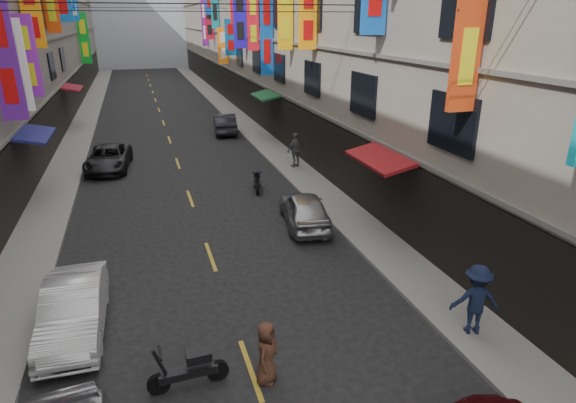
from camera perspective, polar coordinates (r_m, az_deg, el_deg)
sidewalk_left at (r=39.92m, az=-23.23°, el=8.14°), size 2.00×90.00×0.12m
sidewalk_right at (r=40.48m, az=-5.95°, el=9.86°), size 2.00×90.00×0.12m
street_awnings at (r=23.45m, az=-15.70°, el=8.54°), size 13.99×35.20×0.41m
lane_markings at (r=36.83m, az=-14.23°, el=8.15°), size 0.12×80.20×0.01m
scooter_crossing at (r=11.43m, az=-11.59°, el=-18.96°), size 1.80×0.50×1.14m
scooter_far_right at (r=22.99m, az=-3.69°, el=2.43°), size 0.66×1.78×1.14m
car_left_mid at (r=13.85m, az=-24.07°, el=-11.58°), size 1.51×4.13×1.35m
car_left_far at (r=27.87m, az=-20.50°, el=4.84°), size 2.60×4.77×1.27m
car_right_mid at (r=18.95m, az=1.98°, el=-0.89°), size 2.15×4.16×1.35m
car_right_far at (r=35.12m, az=-7.51°, el=9.16°), size 1.93×4.33×1.38m
pedestrian_rnear at (r=13.24m, az=21.36°, el=-10.75°), size 1.36×0.99×1.89m
pedestrian_rfar at (r=26.11m, az=0.93°, el=6.14°), size 1.26×0.99×1.89m
pedestrian_crossing at (r=11.18m, az=-2.58°, el=-17.45°), size 0.83×0.90×1.52m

